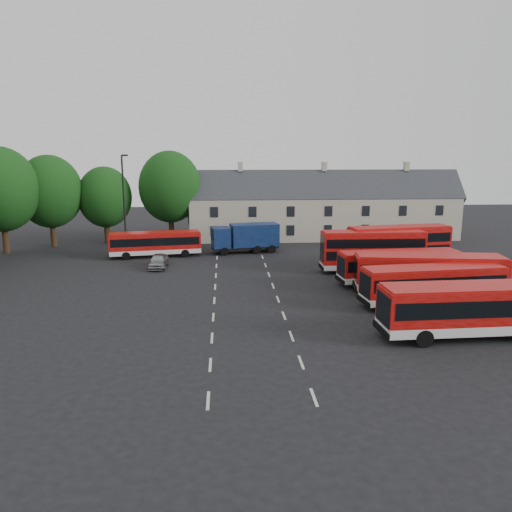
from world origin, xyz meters
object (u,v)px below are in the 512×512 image
(bus_dd_south, at_px, (373,249))
(lamppost, at_px, (124,203))
(silver_car, at_px, (158,261))
(box_truck, at_px, (246,237))
(bus_row_a, at_px, (477,306))

(bus_dd_south, height_order, lamppost, lamppost)
(bus_dd_south, height_order, silver_car, bus_dd_south)
(silver_car, bearing_deg, box_truck, 39.71)
(bus_dd_south, relative_size, silver_car, 2.39)
(silver_car, bearing_deg, bus_dd_south, -6.76)
(box_truck, bearing_deg, bus_row_a, -75.50)
(silver_car, height_order, lamppost, lamppost)
(bus_row_a, distance_m, bus_dd_south, 17.45)
(bus_row_a, distance_m, lamppost, 37.62)
(bus_row_a, height_order, silver_car, bus_row_a)
(bus_row_a, relative_size, silver_car, 2.95)
(box_truck, xyz_separation_m, lamppost, (-13.32, -1.06, 4.06))
(bus_row_a, xyz_separation_m, silver_car, (-22.17, 20.47, -1.34))
(box_truck, height_order, silver_car, box_truck)
(bus_row_a, height_order, lamppost, lamppost)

